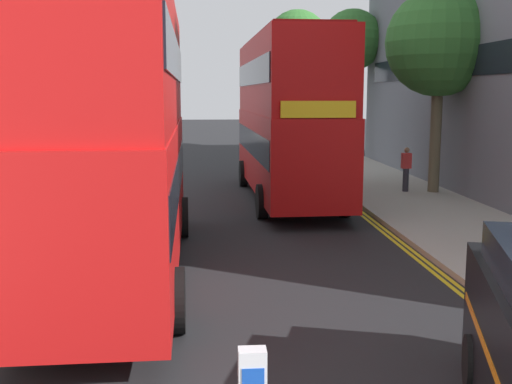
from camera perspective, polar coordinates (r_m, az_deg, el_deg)
name	(u,v)px	position (r m, az deg, el deg)	size (l,w,h in m)	color
sidewalk_right	(453,222)	(18.79, 17.40, -2.65)	(4.00, 80.00, 0.14)	#ADA89E
kerb_line_outer	(402,242)	(16.26, 13.07, -4.46)	(0.10, 56.00, 0.01)	yellow
kerb_line_inner	(396,242)	(16.22, 12.53, -4.48)	(0.10, 56.00, 0.01)	yellow
double_decker_bus_away	(114,128)	(12.94, -12.70, 5.72)	(2.99, 10.86, 5.64)	red
double_decker_bus_oncoming	(287,113)	(21.96, 2.83, 7.15)	(3.02, 10.87, 5.64)	#B20F0F
pedestrian_far	(406,168)	(23.70, 13.44, 2.09)	(0.34, 0.22, 1.62)	#2D2D38
street_tree_near	(440,43)	(23.78, 16.29, 12.79)	(3.82, 3.82, 7.26)	#6B6047
street_tree_mid	(352,42)	(35.30, 8.73, 13.31)	(3.29, 3.29, 8.07)	#6B6047
street_tree_far	(297,42)	(41.12, 3.77, 13.41)	(3.93, 3.93, 8.82)	#6B6047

